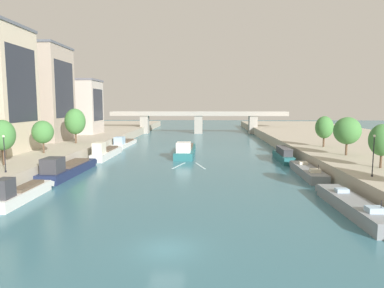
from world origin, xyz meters
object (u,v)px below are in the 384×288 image
(lamppost_right_bank, at_px, (373,154))
(moored_boat_left_upstream, at_px, (106,152))
(moored_boat_right_near, at_px, (283,155))
(tree_left_end_of_row, at_px, (75,122))
(tree_right_distant, at_px, (382,140))
(moored_boat_right_end, at_px, (353,206))
(bridge_far, at_px, (198,119))
(tree_left_midway, at_px, (43,132))
(moored_boat_left_midway, at_px, (67,169))
(tree_left_far, at_px, (2,135))
(tree_right_by_lamp, at_px, (347,131))
(lamppost_left_bank, at_px, (4,152))
(barge_midriver, at_px, (185,150))
(moored_boat_right_downstream, at_px, (307,171))
(moored_boat_left_near, at_px, (124,143))
(moored_boat_left_gap_after, at_px, (22,193))
(tree_right_third, at_px, (324,127))

(lamppost_right_bank, bearing_deg, moored_boat_left_upstream, 144.75)
(moored_boat_right_near, bearing_deg, lamppost_right_bank, -79.73)
(tree_left_end_of_row, xyz_separation_m, tree_right_distant, (49.13, -25.37, -0.94))
(moored_boat_right_end, xyz_separation_m, bridge_far, (-17.00, 88.70, 4.29))
(tree_left_midway, bearing_deg, moored_boat_left_midway, -44.06)
(moored_boat_left_upstream, bearing_deg, tree_left_far, -109.06)
(moored_boat_right_near, bearing_deg, tree_right_by_lamp, -45.61)
(moored_boat_left_upstream, xyz_separation_m, moored_boat_right_near, (33.76, -2.62, 0.05))
(moored_boat_left_upstream, distance_m, lamppost_right_bank, 46.91)
(moored_boat_left_midway, bearing_deg, lamppost_left_bank, -109.66)
(barge_midriver, bearing_deg, tree_left_end_of_row, -179.17)
(tree_left_end_of_row, height_order, bridge_far, tree_left_end_of_row)
(bridge_far, bearing_deg, lamppost_right_bank, -75.53)
(tree_left_end_of_row, distance_m, tree_right_distant, 55.30)
(moored_boat_right_downstream, bearing_deg, lamppost_left_bank, -164.25)
(moored_boat_left_near, distance_m, moored_boat_right_downstream, 48.78)
(moored_boat_left_midway, distance_m, moored_boat_right_downstream, 35.28)
(tree_right_by_lamp, distance_m, lamppost_right_bank, 16.63)
(moored_boat_left_midway, bearing_deg, moored_boat_right_end, -24.75)
(moored_boat_left_near, distance_m, bridge_far, 41.84)
(moored_boat_left_gap_after, bearing_deg, tree_left_midway, 109.59)
(moored_boat_right_end, xyz_separation_m, moored_boat_right_near, (-0.01, 30.13, 0.41))
(tree_right_by_lamp, bearing_deg, moored_boat_right_downstream, -147.44)
(tree_right_by_lamp, relative_size, tree_right_third, 1.04)
(moored_boat_left_gap_after, height_order, tree_left_midway, tree_left_midway)
(moored_boat_left_near, relative_size, moored_boat_right_end, 1.04)
(moored_boat_left_gap_after, height_order, moored_boat_left_near, moored_boat_left_gap_after)
(lamppost_left_bank, bearing_deg, bridge_far, 75.68)
(moored_boat_left_upstream, bearing_deg, moored_boat_right_end, -44.12)
(moored_boat_right_near, distance_m, tree_right_distant, 21.18)
(moored_boat_right_near, height_order, lamppost_left_bank, lamppost_left_bank)
(tree_right_distant, bearing_deg, tree_right_by_lamp, 89.90)
(moored_boat_left_gap_after, height_order, moored_boat_left_upstream, moored_boat_left_upstream)
(moored_boat_left_midway, distance_m, tree_right_distant, 43.13)
(tree_right_by_lamp, xyz_separation_m, bridge_far, (-24.99, 66.75, -1.26))
(tree_left_far, distance_m, tree_left_end_of_row, 25.21)
(moored_boat_right_near, xyz_separation_m, lamppost_right_bank, (4.42, -24.37, 3.84))
(barge_midriver, height_order, tree_left_far, tree_left_far)
(tree_left_far, bearing_deg, barge_midriver, 48.34)
(tree_left_midway, distance_m, tree_right_by_lamp, 49.04)
(tree_left_end_of_row, height_order, lamppost_left_bank, tree_left_end_of_row)
(moored_boat_right_near, height_order, bridge_far, bridge_far)
(tree_left_end_of_row, bearing_deg, tree_left_far, -90.07)
(tree_right_distant, bearing_deg, bridge_far, 107.84)
(moored_boat_left_upstream, xyz_separation_m, tree_left_midway, (-7.27, -10.56, 4.81))
(barge_midriver, relative_size, lamppost_right_bank, 3.86)
(moored_boat_left_midway, relative_size, tree_left_midway, 2.91)
(moored_boat_left_gap_after, xyz_separation_m, moored_boat_right_downstream, (34.66, 14.85, -0.30))
(tree_right_distant, bearing_deg, barge_midriver, 135.82)
(moored_boat_right_downstream, distance_m, tree_left_end_of_row, 46.44)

